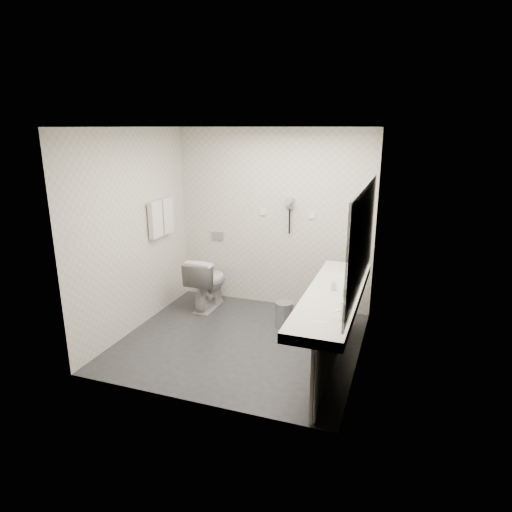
% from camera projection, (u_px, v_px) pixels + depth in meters
% --- Properties ---
extents(floor, '(2.80, 2.80, 0.00)m').
position_uv_depth(floor, '(240.00, 341.00, 5.38)').
color(floor, '#232428').
rests_on(floor, ground).
extents(ceiling, '(2.80, 2.80, 0.00)m').
position_uv_depth(ceiling, '(238.00, 127.00, 4.67)').
color(ceiling, silver).
rests_on(ceiling, wall_back).
extents(wall_back, '(2.80, 0.00, 2.80)m').
position_uv_depth(wall_back, '(273.00, 220.00, 6.20)').
color(wall_back, beige).
rests_on(wall_back, floor).
extents(wall_front, '(2.80, 0.00, 2.80)m').
position_uv_depth(wall_front, '(185.00, 277.00, 3.85)').
color(wall_front, beige).
rests_on(wall_front, floor).
extents(wall_left, '(0.00, 2.60, 2.60)m').
position_uv_depth(wall_left, '(134.00, 232.00, 5.47)').
color(wall_left, beige).
rests_on(wall_left, floor).
extents(wall_right, '(0.00, 2.60, 2.60)m').
position_uv_depth(wall_right, '(365.00, 253.00, 4.58)').
color(wall_right, beige).
rests_on(wall_right, floor).
extents(vanity_counter, '(0.55, 2.20, 0.10)m').
position_uv_depth(vanity_counter, '(333.00, 297.00, 4.61)').
color(vanity_counter, silver).
rests_on(vanity_counter, floor).
extents(vanity_panel, '(0.03, 2.15, 0.75)m').
position_uv_depth(vanity_panel, '(333.00, 334.00, 4.73)').
color(vanity_panel, gray).
rests_on(vanity_panel, floor).
extents(vanity_post_near, '(0.06, 0.06, 0.75)m').
position_uv_depth(vanity_post_near, '(316.00, 386.00, 3.78)').
color(vanity_post_near, silver).
rests_on(vanity_post_near, floor).
extents(vanity_post_far, '(0.06, 0.06, 0.75)m').
position_uv_depth(vanity_post_far, '(350.00, 300.00, 5.66)').
color(vanity_post_far, silver).
rests_on(vanity_post_far, floor).
extents(mirror, '(0.02, 2.20, 1.05)m').
position_uv_depth(mirror, '(363.00, 238.00, 4.35)').
color(mirror, '#B2BCC6').
rests_on(mirror, wall_right).
extents(basin_near, '(0.40, 0.31, 0.05)m').
position_uv_depth(basin_near, '(321.00, 318.00, 4.02)').
color(basin_near, silver).
rests_on(basin_near, vanity_counter).
extents(basin_far, '(0.40, 0.31, 0.05)m').
position_uv_depth(basin_far, '(343.00, 275.00, 5.19)').
color(basin_far, silver).
rests_on(basin_far, vanity_counter).
extents(faucet_near, '(0.04, 0.04, 0.15)m').
position_uv_depth(faucet_near, '(343.00, 312.00, 3.93)').
color(faucet_near, silver).
rests_on(faucet_near, vanity_counter).
extents(faucet_far, '(0.04, 0.04, 0.15)m').
position_uv_depth(faucet_far, '(360.00, 269.00, 5.11)').
color(faucet_far, silver).
rests_on(faucet_far, vanity_counter).
extents(soap_bottle_a, '(0.07, 0.07, 0.11)m').
position_uv_depth(soap_bottle_a, '(333.00, 285.00, 4.64)').
color(soap_bottle_a, beige).
rests_on(soap_bottle_a, vanity_counter).
extents(soap_bottle_c, '(0.05, 0.05, 0.13)m').
position_uv_depth(soap_bottle_c, '(344.00, 291.00, 4.46)').
color(soap_bottle_c, beige).
rests_on(soap_bottle_c, vanity_counter).
extents(glass_left, '(0.07, 0.07, 0.10)m').
position_uv_depth(glass_left, '(349.00, 281.00, 4.79)').
color(glass_left, silver).
rests_on(glass_left, vanity_counter).
extents(toilet, '(0.43, 0.75, 0.76)m').
position_uv_depth(toilet, '(207.00, 282.00, 6.28)').
color(toilet, silver).
rests_on(toilet, floor).
extents(flush_plate, '(0.18, 0.02, 0.12)m').
position_uv_depth(flush_plate, '(218.00, 236.00, 6.54)').
color(flush_plate, '#B2B5BA').
rests_on(flush_plate, wall_back).
extents(pedal_bin, '(0.26, 0.26, 0.32)m').
position_uv_depth(pedal_bin, '(284.00, 315.00, 5.73)').
color(pedal_bin, '#B2B5BA').
rests_on(pedal_bin, floor).
extents(bin_lid, '(0.23, 0.23, 0.02)m').
position_uv_depth(bin_lid, '(284.00, 303.00, 5.69)').
color(bin_lid, '#B2B5BA').
rests_on(bin_lid, pedal_bin).
extents(towel_rail, '(0.02, 0.62, 0.02)m').
position_uv_depth(towel_rail, '(159.00, 201.00, 5.87)').
color(towel_rail, silver).
rests_on(towel_rail, wall_left).
extents(towel_near, '(0.07, 0.24, 0.48)m').
position_uv_depth(towel_near, '(155.00, 220.00, 5.80)').
color(towel_near, silver).
rests_on(towel_near, towel_rail).
extents(towel_far, '(0.07, 0.24, 0.48)m').
position_uv_depth(towel_far, '(166.00, 216.00, 6.05)').
color(towel_far, silver).
rests_on(towel_far, towel_rail).
extents(dryer_cradle, '(0.10, 0.04, 0.14)m').
position_uv_depth(dryer_cradle, '(290.00, 203.00, 6.03)').
color(dryer_cradle, gray).
rests_on(dryer_cradle, wall_back).
extents(dryer_barrel, '(0.08, 0.14, 0.08)m').
position_uv_depth(dryer_barrel, '(289.00, 202.00, 5.95)').
color(dryer_barrel, gray).
rests_on(dryer_barrel, dryer_cradle).
extents(dryer_cord, '(0.02, 0.02, 0.35)m').
position_uv_depth(dryer_cord, '(289.00, 221.00, 6.08)').
color(dryer_cord, black).
rests_on(dryer_cord, dryer_cradle).
extents(switch_plate_a, '(0.09, 0.02, 0.09)m').
position_uv_depth(switch_plate_a, '(263.00, 212.00, 6.21)').
color(switch_plate_a, silver).
rests_on(switch_plate_a, wall_back).
extents(switch_plate_b, '(0.09, 0.02, 0.09)m').
position_uv_depth(switch_plate_b, '(312.00, 215.00, 5.99)').
color(switch_plate_b, silver).
rests_on(switch_plate_b, wall_back).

